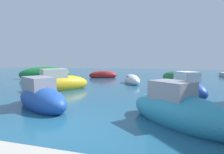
% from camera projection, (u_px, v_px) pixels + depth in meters
% --- Properties ---
extents(ground, '(80.00, 80.00, 0.00)m').
position_uv_depth(ground, '(66.00, 129.00, 5.34)').
color(ground, '#1E5170').
extents(moored_boat_1, '(2.99, 3.92, 1.70)m').
position_uv_depth(moored_boat_1, '(183.00, 88.00, 10.43)').
color(moored_boat_1, '#1E479E').
rests_on(moored_boat_1, ground).
extents(moored_boat_2, '(3.00, 4.00, 1.26)m').
position_uv_depth(moored_boat_2, '(174.00, 78.00, 17.18)').
color(moored_boat_2, '#197233').
rests_on(moored_boat_2, ground).
extents(moored_boat_3, '(3.82, 4.26, 1.76)m').
position_uv_depth(moored_boat_3, '(59.00, 83.00, 12.44)').
color(moored_boat_3, gold).
rests_on(moored_boat_3, ground).
extents(moored_boat_4, '(3.85, 3.56, 1.65)m').
position_uv_depth(moored_boat_4, '(179.00, 111.00, 5.74)').
color(moored_boat_4, teal).
rests_on(moored_boat_4, ground).
extents(moored_boat_5, '(5.71, 4.54, 1.74)m').
position_uv_depth(moored_boat_5, '(45.00, 74.00, 20.12)').
color(moored_boat_5, '#197233').
rests_on(moored_boat_5, ground).
extents(moored_boat_7, '(3.86, 3.05, 1.59)m').
position_uv_depth(moored_boat_7, '(41.00, 98.00, 7.77)').
color(moored_boat_7, '#1E479E').
rests_on(moored_boat_7, ground).
extents(moored_boat_8, '(2.33, 3.41, 1.03)m').
position_uv_depth(moored_boat_8, '(132.00, 80.00, 15.97)').
color(moored_boat_8, white).
rests_on(moored_boat_8, ground).
extents(moored_boat_9, '(3.46, 2.02, 1.04)m').
position_uv_depth(moored_boat_9, '(103.00, 75.00, 21.12)').
color(moored_boat_9, '#B21E1E').
rests_on(moored_boat_9, ground).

